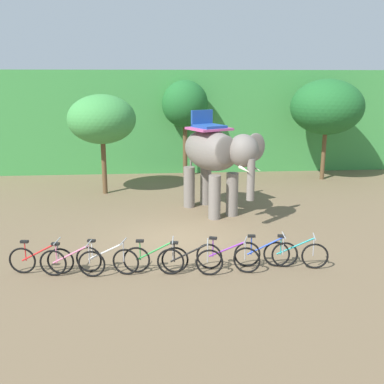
# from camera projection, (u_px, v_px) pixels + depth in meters

# --- Properties ---
(ground_plane) EXTENTS (80.00, 80.00, 0.00)m
(ground_plane) POSITION_uv_depth(u_px,v_px,m) (180.00, 240.00, 14.05)
(ground_plane) COLOR brown
(foliage_hedge) EXTENTS (36.00, 6.00, 5.34)m
(foliage_hedge) POSITION_uv_depth(u_px,v_px,m) (167.00, 118.00, 26.21)
(foliage_hedge) COLOR #3D8E42
(foliage_hedge) RESTS_ON ground
(tree_center_left) EXTENTS (2.89, 2.89, 4.29)m
(tree_center_left) POSITION_uv_depth(u_px,v_px,m) (102.00, 119.00, 19.00)
(tree_center_left) COLOR brown
(tree_center_left) RESTS_ON ground
(tree_center_right) EXTENTS (2.31, 2.31, 4.85)m
(tree_center_right) POSITION_uv_depth(u_px,v_px,m) (185.00, 104.00, 22.40)
(tree_center_right) COLOR brown
(tree_center_right) RESTS_ON ground
(tree_left) EXTENTS (3.50, 3.50, 4.91)m
(tree_left) POSITION_uv_depth(u_px,v_px,m) (327.00, 107.00, 21.69)
(tree_left) COLOR brown
(tree_left) RESTS_ON ground
(elephant) EXTENTS (3.05, 4.14, 3.78)m
(elephant) POSITION_uv_depth(u_px,v_px,m) (215.00, 155.00, 16.34)
(elephant) COLOR slate
(elephant) RESTS_ON ground
(bike_red) EXTENTS (1.70, 0.52, 0.92)m
(bike_red) POSITION_uv_depth(u_px,v_px,m) (41.00, 260.00, 11.57)
(bike_red) COLOR black
(bike_red) RESTS_ON ground
(bike_pink) EXTENTS (1.70, 0.52, 0.92)m
(bike_pink) POSITION_uv_depth(u_px,v_px,m) (72.00, 262.00, 11.40)
(bike_pink) COLOR black
(bike_pink) RESTS_ON ground
(bike_white) EXTENTS (1.67, 0.60, 0.92)m
(bike_white) POSITION_uv_depth(u_px,v_px,m) (107.00, 259.00, 11.58)
(bike_white) COLOR black
(bike_white) RESTS_ON ground
(bike_green) EXTENTS (1.71, 0.52, 0.92)m
(bike_green) POSITION_uv_depth(u_px,v_px,m) (156.00, 259.00, 11.63)
(bike_green) COLOR black
(bike_green) RESTS_ON ground
(bike_black) EXTENTS (1.70, 0.52, 0.92)m
(bike_black) POSITION_uv_depth(u_px,v_px,m) (190.00, 261.00, 11.49)
(bike_black) COLOR black
(bike_black) RESTS_ON ground
(bike_purple) EXTENTS (1.63, 0.71, 0.92)m
(bike_purple) POSITION_uv_depth(u_px,v_px,m) (228.00, 257.00, 11.74)
(bike_purple) COLOR black
(bike_purple) RESTS_ON ground
(bike_blue) EXTENTS (1.71, 0.52, 0.92)m
(bike_blue) POSITION_uv_depth(u_px,v_px,m) (266.00, 253.00, 11.98)
(bike_blue) COLOR black
(bike_blue) RESTS_ON ground
(bike_teal) EXTENTS (1.68, 0.57, 0.92)m
(bike_teal) POSITION_uv_depth(u_px,v_px,m) (296.00, 254.00, 11.94)
(bike_teal) COLOR black
(bike_teal) RESTS_ON ground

